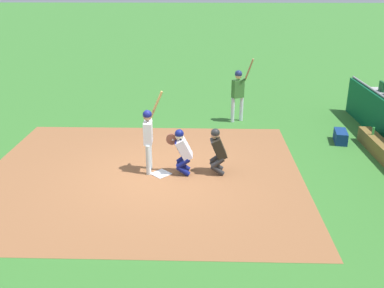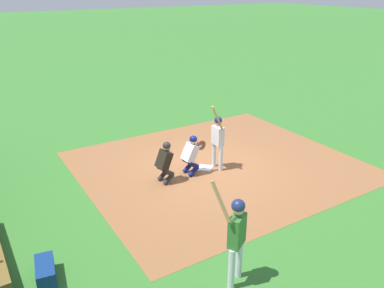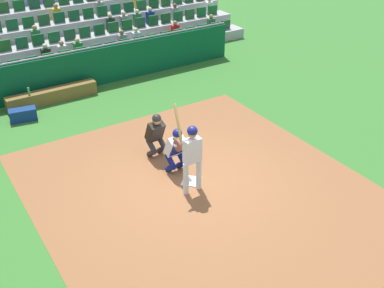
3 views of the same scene
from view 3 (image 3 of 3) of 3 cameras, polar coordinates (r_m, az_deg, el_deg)
ground_plane at (r=11.66m, az=-0.09°, el=-4.56°), size 160.00×160.00×0.00m
infield_dirt_patch at (r=11.32m, az=1.29°, el=-5.76°), size 7.59×8.62×0.01m
home_plate_marker at (r=11.65m, az=-0.09°, el=-4.50°), size 0.62×0.62×0.02m
batter_at_plate at (r=10.75m, az=-0.03°, el=-0.97°), size 0.55×0.53×2.21m
catcher_crouching at (r=11.64m, az=-1.96°, el=-0.47°), size 0.47×0.72×1.28m
home_plate_umpire at (r=12.35m, az=-4.38°, el=1.33°), size 0.48×0.48×1.29m
dugout_wall at (r=16.96m, az=-13.07°, el=8.79°), size 12.05×0.24×1.40m
dugout_bench at (r=16.28m, az=-16.52°, el=5.65°), size 2.98×0.40×0.44m
water_bottle_on_bench at (r=15.97m, az=-19.13°, el=6.06°), size 0.07×0.07×0.24m
equipment_duffel_bag at (r=15.30m, az=-19.75°, el=3.35°), size 0.85×0.49×0.38m
bleacher_stand at (r=21.76m, az=-18.46°, el=13.57°), size 16.46×6.23×3.30m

